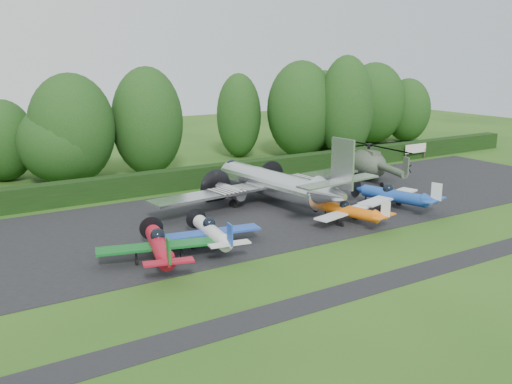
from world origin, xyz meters
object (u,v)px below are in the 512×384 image
light_plane_white (212,232)px  helicopter (369,161)px  sign_board (416,149)px  light_plane_red (159,246)px  light_plane_blue (394,195)px  transport_plane (273,183)px  light_plane_orange (350,211)px

light_plane_white → helicopter: helicopter is taller
light_plane_white → sign_board: 39.23m
light_plane_red → sign_board: bearing=7.6°
light_plane_blue → sign_board: (18.65, 14.87, 0.14)m
transport_plane → helicopter: size_ratio=1.57×
light_plane_red → sign_board: size_ratio=2.28×
transport_plane → light_plane_white: size_ratio=2.93×
light_plane_orange → sign_board: 29.34m
light_plane_red → helicopter: size_ratio=0.58×
light_plane_red → light_plane_orange: (15.67, 0.33, -0.21)m
transport_plane → light_plane_white: 11.83m
transport_plane → light_plane_white: (-9.55, -6.94, -0.81)m
helicopter → light_plane_white: bearing=-173.8°
light_plane_red → light_plane_blue: (21.56, 1.53, -0.02)m
light_plane_blue → sign_board: size_ratio=2.24×
light_plane_orange → sign_board: size_ratio=1.89×
light_plane_red → light_plane_orange: light_plane_red is taller
transport_plane → helicopter: bearing=18.6°
transport_plane → sign_board: size_ratio=6.19×
light_plane_orange → light_plane_blue: (5.89, 1.19, 0.18)m
light_plane_white → light_plane_orange: size_ratio=1.12×
light_plane_white → light_plane_blue: light_plane_blue is taller
light_plane_orange → helicopter: helicopter is taller
light_plane_red → light_plane_blue: 21.62m
transport_plane → helicopter: 14.01m
light_plane_orange → sign_board: bearing=46.9°
helicopter → sign_board: bearing=6.3°
transport_plane → light_plane_red: size_ratio=2.71×
light_plane_red → sign_board: 43.43m
light_plane_blue → light_plane_red: bearing=-160.8°
light_plane_red → light_plane_white: light_plane_red is taller
light_plane_blue → transport_plane: bearing=156.1°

